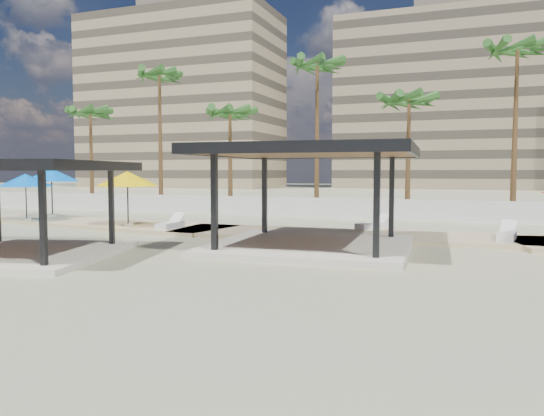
{
  "coord_description": "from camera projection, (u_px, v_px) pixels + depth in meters",
  "views": [
    {
      "loc": [
        6.77,
        -15.34,
        2.84
      ],
      "look_at": [
        -0.55,
        3.98,
        1.4
      ],
      "focal_mm": 35.0,
      "sensor_mm": 36.0,
      "label": 1
    }
  ],
  "objects": [
    {
      "name": "umbrella_a",
      "position": [
        51.0,
        175.0,
        31.09
      ],
      "size": [
        3.69,
        3.69,
        2.83
      ],
      "rotation": [
        0.0,
        0.0,
        0.18
      ],
      "color": "beige",
      "rests_on": "promenade"
    },
    {
      "name": "lounger_c",
      "position": [
        507.0,
        235.0,
        20.65
      ],
      "size": [
        0.85,
        1.92,
        0.7
      ],
      "rotation": [
        0.0,
        0.0,
        1.43
      ],
      "color": "silver",
      "rests_on": "promenade"
    },
    {
      "name": "palm_d",
      "position": [
        317.0,
        71.0,
        34.93
      ],
      "size": [
        3.0,
        3.0,
        10.67
      ],
      "color": "brown",
      "rests_on": "ground"
    },
    {
      "name": "pavilion_central",
      "position": [
        311.0,
        188.0,
        19.33
      ],
      "size": [
        7.8,
        7.8,
        3.75
      ],
      "rotation": [
        0.0,
        0.0,
        0.06
      ],
      "color": "beige",
      "rests_on": "ground"
    },
    {
      "name": "lounger_b",
      "position": [
        373.0,
        226.0,
        24.24
      ],
      "size": [
        1.51,
        1.88,
        0.7
      ],
      "rotation": [
        0.0,
        0.0,
        0.99
      ],
      "color": "silver",
      "rests_on": "promenade"
    },
    {
      "name": "building_mid",
      "position": [
        457.0,
        102.0,
        87.25
      ],
      "size": [
        38.0,
        16.0,
        30.4
      ],
      "color": "#847259",
      "rests_on": "ground"
    },
    {
      "name": "umbrella_f",
      "position": [
        26.0,
        180.0,
        28.44
      ],
      "size": [
        3.21,
        3.21,
        2.52
      ],
      "rotation": [
        0.0,
        0.0,
        0.14
      ],
      "color": "beige",
      "rests_on": "promenade"
    },
    {
      "name": "palm_f",
      "position": [
        517.0,
        56.0,
        30.41
      ],
      "size": [
        3.0,
        3.0,
        10.69
      ],
      "color": "brown",
      "rests_on": "ground"
    },
    {
      "name": "building_west",
      "position": [
        182.0,
        101.0,
        94.11
      ],
      "size": [
        34.0,
        16.0,
        32.4
      ],
      "color": "#937F60",
      "rests_on": "ground"
    },
    {
      "name": "ground",
      "position": [
        244.0,
        260.0,
        16.9
      ],
      "size": [
        200.0,
        200.0,
        0.0
      ],
      "primitive_type": "plane",
      "color": "tan",
      "rests_on": "ground"
    },
    {
      "name": "palm_b",
      "position": [
        159.0,
        81.0,
        38.98
      ],
      "size": [
        3.0,
        3.0,
        10.72
      ],
      "color": "brown",
      "rests_on": "ground"
    },
    {
      "name": "lounger_a",
      "position": [
        170.0,
        225.0,
        24.55
      ],
      "size": [
        0.66,
        1.87,
        0.7
      ],
      "rotation": [
        0.0,
        0.0,
        1.6
      ],
      "color": "silver",
      "rests_on": "promenade"
    },
    {
      "name": "palm_a",
      "position": [
        90.0,
        116.0,
        40.9
      ],
      "size": [
        3.0,
        3.0,
        8.15
      ],
      "color": "brown",
      "rests_on": "ground"
    },
    {
      "name": "promenade",
      "position": [
        356.0,
        234.0,
        23.34
      ],
      "size": [
        44.45,
        7.97,
        0.24
      ],
      "color": "#C6B284",
      "rests_on": "ground"
    },
    {
      "name": "palm_e",
      "position": [
        409.0,
        105.0,
        32.52
      ],
      "size": [
        3.0,
        3.0,
        7.97
      ],
      "color": "brown",
      "rests_on": "ground"
    },
    {
      "name": "pavilion_west",
      "position": [
        16.0,
        200.0,
        17.38
      ],
      "size": [
        7.52,
        7.52,
        3.17
      ],
      "rotation": [
        0.0,
        0.0,
        0.24
      ],
      "color": "beige",
      "rests_on": "ground"
    },
    {
      "name": "palm_c",
      "position": [
        230.0,
        117.0,
        36.5
      ],
      "size": [
        3.0,
        3.0,
        7.65
      ],
      "color": "brown",
      "rests_on": "ground"
    },
    {
      "name": "umbrella_b",
      "position": [
        127.0,
        179.0,
        25.66
      ],
      "size": [
        3.16,
        3.16,
        2.65
      ],
      "rotation": [
        0.0,
        0.0,
        -0.06
      ],
      "color": "beige",
      "rests_on": "promenade"
    },
    {
      "name": "boundary_wall",
      "position": [
        351.0,
        208.0,
        31.78
      ],
      "size": [
        56.0,
        0.3,
        1.2
      ],
      "primitive_type": "cube",
      "color": "silver",
      "rests_on": "ground"
    }
  ]
}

